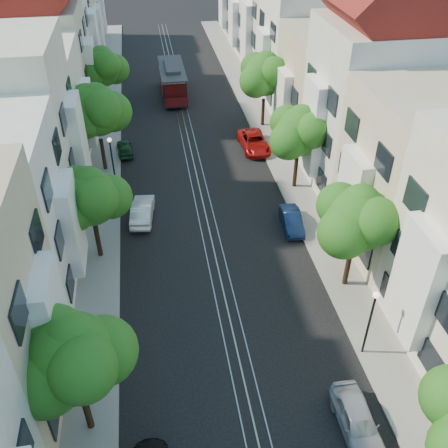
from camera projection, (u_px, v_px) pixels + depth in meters
name	position (u px, v px, depth m)	size (l,w,h in m)	color
ground	(190.00, 146.00, 43.83)	(200.00, 200.00, 0.00)	black
sidewalk_east	(270.00, 139.00, 44.73)	(2.50, 80.00, 0.12)	gray
sidewalk_west	(106.00, 152.00, 42.86)	(2.50, 80.00, 0.12)	gray
rail_left	(184.00, 146.00, 43.75)	(0.06, 80.00, 0.02)	gray
rail_slot	(190.00, 146.00, 43.83)	(0.06, 80.00, 0.02)	gray
rail_right	(196.00, 145.00, 43.90)	(0.06, 80.00, 0.02)	gray
lane_line	(190.00, 146.00, 43.83)	(0.08, 80.00, 0.01)	tan
townhouses_east	(327.00, 81.00, 42.22)	(7.75, 72.00, 12.00)	beige
townhouses_west	(37.00, 100.00, 39.21)	(7.75, 72.00, 11.76)	silver
tree_e_b	(358.00, 220.00, 26.86)	(4.93, 4.08, 6.68)	black
tree_e_c	(300.00, 133.00, 35.67)	(4.84, 3.99, 6.52)	black
tree_e_d	(266.00, 75.00, 44.24)	(5.01, 4.16, 6.85)	black
tree_w_a	(74.00, 359.00, 19.44)	(4.93, 4.08, 6.68)	black
tree_w_b	(91.00, 199.00, 29.16)	(4.72, 3.87, 6.27)	black
tree_w_c	(97.00, 111.00, 37.49)	(5.13, 4.28, 7.09)	black
tree_w_d	(103.00, 68.00, 46.50)	(4.84, 3.99, 6.52)	black
lamp_east	(371.00, 314.00, 23.91)	(0.32, 0.32, 4.16)	black
lamp_west	(112.00, 156.00, 36.56)	(0.32, 0.32, 4.16)	black
cable_car	(173.00, 79.00, 51.91)	(2.51, 8.00, 3.08)	black
parked_car_e_near	(358.00, 421.00, 21.80)	(1.56, 3.87, 1.32)	#A6A8B2
parked_car_e_mid	(292.00, 220.00, 33.93)	(1.20, 3.45, 1.14)	#0D1F44
parked_car_e_far	(254.00, 142.00, 43.04)	(2.18, 4.73, 1.31)	#9B100E
parked_car_w_mid	(142.00, 211.00, 34.72)	(1.39, 3.99, 1.31)	silver
parked_car_w_far	(125.00, 148.00, 42.40)	(1.26, 3.14, 1.07)	#16371D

